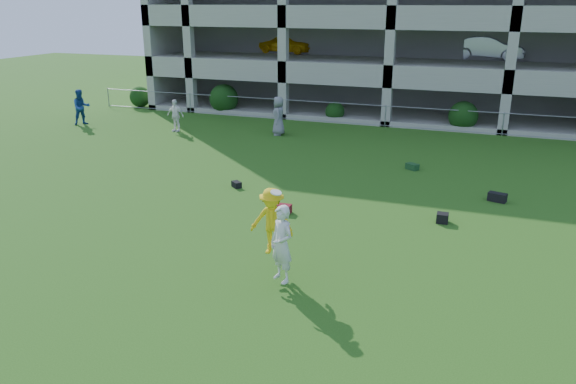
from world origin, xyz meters
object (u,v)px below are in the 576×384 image
at_px(bystander_a, 81,107).
at_px(frisbee_contest, 275,229).
at_px(bystander_b, 175,115).
at_px(parking_garage, 415,9).
at_px(bystander_c, 278,116).
at_px(crate_d, 442,218).

distance_m(bystander_a, frisbee_contest, 21.30).
height_order(bystander_a, frisbee_contest, frisbee_contest).
distance_m(bystander_b, parking_garage, 17.68).
bearing_deg(bystander_c, bystander_b, -99.81).
xyz_separation_m(bystander_a, parking_garage, (15.87, 13.83, 5.05)).
height_order(bystander_a, crate_d, bystander_a).
distance_m(bystander_a, bystander_b, 5.77).
relative_size(bystander_b, crate_d, 4.81).
height_order(bystander_c, parking_garage, parking_garage).
relative_size(bystander_c, crate_d, 5.60).
bearing_deg(frisbee_contest, bystander_a, 141.46).
relative_size(bystander_b, bystander_c, 0.86).
bearing_deg(bystander_c, crate_d, 22.54).
xyz_separation_m(bystander_c, crate_d, (9.08, -9.48, -0.83)).
xyz_separation_m(bystander_a, frisbee_contest, (16.66, -13.27, 0.33)).
relative_size(crate_d, frisbee_contest, 0.17).
bearing_deg(bystander_b, crate_d, -25.46).
height_order(crate_d, parking_garage, parking_garage).
bearing_deg(bystander_c, frisbee_contest, -0.48).
bearing_deg(bystander_a, bystander_b, -49.62).
distance_m(bystander_b, crate_d, 16.72).
xyz_separation_m(bystander_a, bystander_b, (5.76, 0.28, -0.13)).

